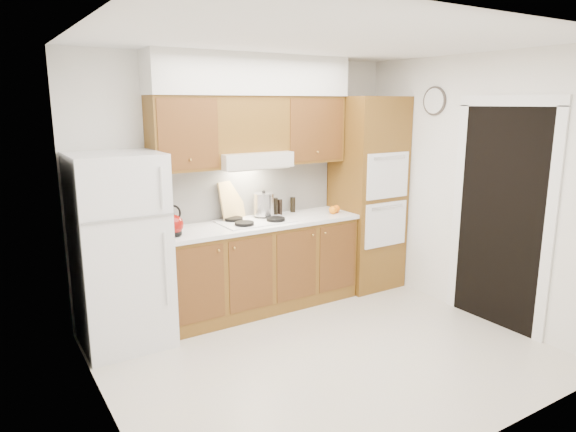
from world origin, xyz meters
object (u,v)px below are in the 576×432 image
(oven_cabinet, at_px, (367,194))
(fridge, at_px, (120,251))
(kettle, at_px, (173,225))
(stock_pot, at_px, (264,204))

(oven_cabinet, bearing_deg, fridge, -179.30)
(fridge, bearing_deg, oven_cabinet, 0.70)
(fridge, xyz_separation_m, kettle, (0.47, -0.04, 0.18))
(stock_pot, bearing_deg, kettle, -168.54)
(fridge, bearing_deg, kettle, -5.41)
(oven_cabinet, relative_size, kettle, 11.61)
(kettle, relative_size, stock_pot, 0.83)
(kettle, xyz_separation_m, stock_pot, (1.07, 0.22, 0.04))
(fridge, relative_size, kettle, 9.08)
(fridge, distance_m, stock_pot, 1.57)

